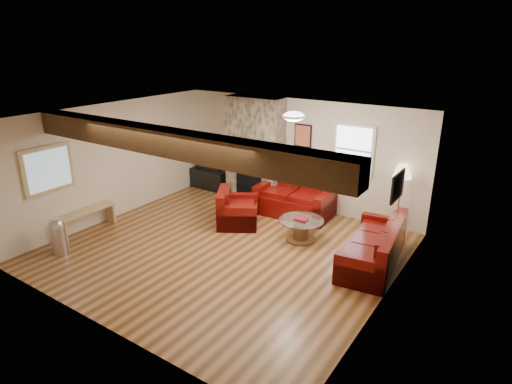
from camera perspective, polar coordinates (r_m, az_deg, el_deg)
room at (r=7.67m, az=-4.40°, el=0.70°), size 8.00×8.00×8.00m
oak_beam at (r=6.48m, az=-11.51°, el=6.51°), size 6.00×0.36×0.38m
chimney_breast at (r=10.17m, az=-0.17°, el=5.43°), size 1.40×0.67×2.50m
back_window at (r=9.23m, az=12.85°, el=5.52°), size 0.90×0.08×1.10m
hatch_window at (r=8.87m, az=-26.00°, el=2.71°), size 0.08×1.00×0.90m
ceiling_dome at (r=7.61m, az=5.05°, el=9.80°), size 0.40×0.40×0.18m
artwork_back at (r=9.67m, az=6.26°, el=7.47°), size 0.42×0.06×0.52m
artwork_right at (r=6.49m, az=18.29°, el=0.75°), size 0.06×0.55×0.42m
sofa_three at (r=7.77m, az=15.31°, el=-6.70°), size 1.06×2.06×0.76m
loveseat at (r=9.57m, az=5.18°, el=-0.48°), size 1.71×1.04×0.88m
armchair_red at (r=9.06m, az=-2.42°, el=-2.06°), size 1.19×1.23×0.76m
coffee_table at (r=8.46m, az=6.02°, el=-5.04°), size 0.88×0.88×0.46m
tv_cabinet at (r=11.32m, az=-6.16°, el=1.75°), size 1.03×0.41×0.52m
television at (r=11.17m, az=-6.25°, el=4.11°), size 0.78×0.10×0.45m
floor_lamp at (r=8.85m, az=18.91°, el=2.15°), size 0.37×0.37×1.44m
pine_bench at (r=9.43m, az=-21.56°, el=-3.57°), size 0.29×1.24×0.47m
pedal_bin at (r=8.66m, az=-24.86°, el=-5.32°), size 0.37×0.37×0.70m
coal_bucket at (r=9.80m, az=-0.49°, el=-1.76°), size 0.31×0.31×0.29m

